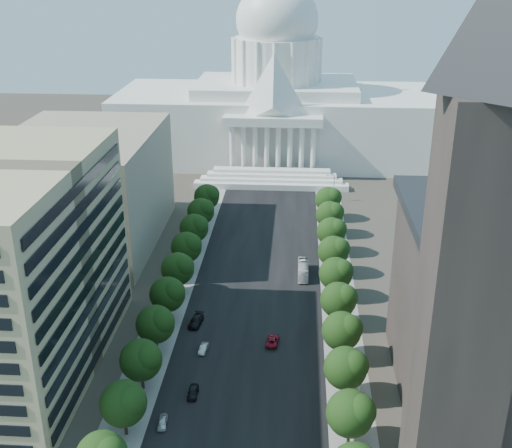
% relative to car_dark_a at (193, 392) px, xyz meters
% --- Properties ---
extents(road_asphalt, '(30.00, 260.00, 0.01)m').
position_rel_car_dark_a_xyz_m(road_asphalt, '(8.70, 55.30, -0.72)').
color(road_asphalt, black).
rests_on(road_asphalt, ground).
extents(sidewalk_left, '(8.00, 260.00, 0.02)m').
position_rel_car_dark_a_xyz_m(sidewalk_left, '(-10.30, 55.30, -0.72)').
color(sidewalk_left, gray).
rests_on(sidewalk_left, ground).
extents(sidewalk_right, '(8.00, 260.00, 0.02)m').
position_rel_car_dark_a_xyz_m(sidewalk_right, '(27.70, 55.30, -0.72)').
color(sidewalk_right, gray).
rests_on(sidewalk_right, ground).
extents(capitol, '(120.00, 56.00, 73.00)m').
position_rel_car_dark_a_xyz_m(capitol, '(8.70, 150.19, 19.28)').
color(capitol, white).
rests_on(capitol, ground).
extents(office_block_left_far, '(38.00, 52.00, 30.00)m').
position_rel_car_dark_a_xyz_m(office_block_left_far, '(-39.30, 65.30, 14.28)').
color(office_block_left_far, gray).
rests_on(office_block_left_far, ground).
extents(tree_l_b, '(7.79, 7.60, 9.97)m').
position_rel_car_dark_a_xyz_m(tree_l_b, '(-8.96, -10.90, 5.73)').
color(tree_l_b, '#33261C').
rests_on(tree_l_b, ground).
extents(tree_l_c, '(7.79, 7.60, 9.97)m').
position_rel_car_dark_a_xyz_m(tree_l_c, '(-8.96, 1.10, 5.73)').
color(tree_l_c, '#33261C').
rests_on(tree_l_c, ground).
extents(tree_l_d, '(7.79, 7.60, 9.97)m').
position_rel_car_dark_a_xyz_m(tree_l_d, '(-8.96, 13.10, 5.73)').
color(tree_l_d, '#33261C').
rests_on(tree_l_d, ground).
extents(tree_l_e, '(7.79, 7.60, 9.97)m').
position_rel_car_dark_a_xyz_m(tree_l_e, '(-8.96, 25.10, 5.73)').
color(tree_l_e, '#33261C').
rests_on(tree_l_e, ground).
extents(tree_l_f, '(7.79, 7.60, 9.97)m').
position_rel_car_dark_a_xyz_m(tree_l_f, '(-8.96, 37.10, 5.73)').
color(tree_l_f, '#33261C').
rests_on(tree_l_f, ground).
extents(tree_l_g, '(7.79, 7.60, 9.97)m').
position_rel_car_dark_a_xyz_m(tree_l_g, '(-8.96, 49.10, 5.73)').
color(tree_l_g, '#33261C').
rests_on(tree_l_g, ground).
extents(tree_l_h, '(7.79, 7.60, 9.97)m').
position_rel_car_dark_a_xyz_m(tree_l_h, '(-8.96, 61.10, 5.73)').
color(tree_l_h, '#33261C').
rests_on(tree_l_h, ground).
extents(tree_l_i, '(7.79, 7.60, 9.97)m').
position_rel_car_dark_a_xyz_m(tree_l_i, '(-8.96, 73.10, 5.73)').
color(tree_l_i, '#33261C').
rests_on(tree_l_i, ground).
extents(tree_l_j, '(7.79, 7.60, 9.97)m').
position_rel_car_dark_a_xyz_m(tree_l_j, '(-8.96, 85.10, 5.73)').
color(tree_l_j, '#33261C').
rests_on(tree_l_j, ground).
extents(tree_r_b, '(7.79, 7.60, 9.97)m').
position_rel_car_dark_a_xyz_m(tree_r_b, '(27.04, -10.90, 5.73)').
color(tree_r_b, '#33261C').
rests_on(tree_r_b, ground).
extents(tree_r_c, '(7.79, 7.60, 9.97)m').
position_rel_car_dark_a_xyz_m(tree_r_c, '(27.04, 1.10, 5.73)').
color(tree_r_c, '#33261C').
rests_on(tree_r_c, ground).
extents(tree_r_d, '(7.79, 7.60, 9.97)m').
position_rel_car_dark_a_xyz_m(tree_r_d, '(27.04, 13.10, 5.73)').
color(tree_r_d, '#33261C').
rests_on(tree_r_d, ground).
extents(tree_r_e, '(7.79, 7.60, 9.97)m').
position_rel_car_dark_a_xyz_m(tree_r_e, '(27.04, 25.10, 5.73)').
color(tree_r_e, '#33261C').
rests_on(tree_r_e, ground).
extents(tree_r_f, '(7.79, 7.60, 9.97)m').
position_rel_car_dark_a_xyz_m(tree_r_f, '(27.04, 37.10, 5.73)').
color(tree_r_f, '#33261C').
rests_on(tree_r_f, ground).
extents(tree_r_g, '(7.79, 7.60, 9.97)m').
position_rel_car_dark_a_xyz_m(tree_r_g, '(27.04, 49.10, 5.73)').
color(tree_r_g, '#33261C').
rests_on(tree_r_g, ground).
extents(tree_r_h, '(7.79, 7.60, 9.97)m').
position_rel_car_dark_a_xyz_m(tree_r_h, '(27.04, 61.10, 5.73)').
color(tree_r_h, '#33261C').
rests_on(tree_r_h, ground).
extents(tree_r_i, '(7.79, 7.60, 9.97)m').
position_rel_car_dark_a_xyz_m(tree_r_i, '(27.04, 73.10, 5.73)').
color(tree_r_i, '#33261C').
rests_on(tree_r_i, ground).
extents(tree_r_j, '(7.79, 7.60, 9.97)m').
position_rel_car_dark_a_xyz_m(tree_r_j, '(27.04, 85.10, 5.73)').
color(tree_r_j, '#33261C').
rests_on(tree_r_j, ground).
extents(streetlight_b, '(2.61, 0.44, 9.00)m').
position_rel_car_dark_a_xyz_m(streetlight_b, '(28.60, 0.30, 5.10)').
color(streetlight_b, gray).
rests_on(streetlight_b, ground).
extents(streetlight_c, '(2.61, 0.44, 9.00)m').
position_rel_car_dark_a_xyz_m(streetlight_c, '(28.60, 25.30, 5.10)').
color(streetlight_c, gray).
rests_on(streetlight_c, ground).
extents(streetlight_d, '(2.61, 0.44, 9.00)m').
position_rel_car_dark_a_xyz_m(streetlight_d, '(28.60, 50.30, 5.10)').
color(streetlight_d, gray).
rests_on(streetlight_d, ground).
extents(streetlight_e, '(2.61, 0.44, 9.00)m').
position_rel_car_dark_a_xyz_m(streetlight_e, '(28.60, 75.30, 5.10)').
color(streetlight_e, gray).
rests_on(streetlight_e, ground).
extents(streetlight_f, '(2.61, 0.44, 9.00)m').
position_rel_car_dark_a_xyz_m(streetlight_f, '(28.60, 100.30, 5.10)').
color(streetlight_f, gray).
rests_on(streetlight_f, ground).
extents(car_dark_a, '(1.71, 4.26, 1.45)m').
position_rel_car_dark_a_xyz_m(car_dark_a, '(0.00, 0.00, 0.00)').
color(car_dark_a, black).
rests_on(car_dark_a, ground).
extents(car_silver, '(1.73, 3.97, 1.27)m').
position_rel_car_dark_a_xyz_m(car_silver, '(-0.12, 13.83, -0.09)').
color(car_silver, '#B3B5BB').
rests_on(car_silver, ground).
extents(car_red, '(2.79, 5.22, 1.39)m').
position_rel_car_dark_a_xyz_m(car_red, '(13.36, 17.51, -0.03)').
color(car_red, maroon).
rests_on(car_red, ground).
extents(car_dark_b, '(3.04, 5.94, 1.65)m').
position_rel_car_dark_a_xyz_m(car_dark_b, '(-3.13, 23.72, 0.10)').
color(car_dark_b, black).
rests_on(car_dark_b, ground).
extents(car_parked, '(1.86, 3.91, 1.29)m').
position_rel_car_dark_a_xyz_m(car_parked, '(-3.80, -8.22, -0.08)').
color(car_parked, '#B6B8BE').
rests_on(car_parked, ground).
extents(city_bus, '(2.47, 10.55, 2.94)m').
position_rel_car_dark_a_xyz_m(city_bus, '(19.53, 48.14, 0.74)').
color(city_bus, silver).
rests_on(city_bus, ground).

